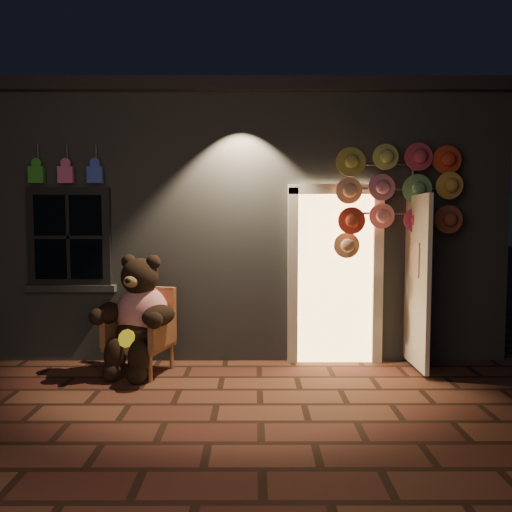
{
  "coord_description": "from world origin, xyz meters",
  "views": [
    {
      "loc": [
        0.37,
        -4.64,
        1.74
      ],
      "look_at": [
        0.38,
        1.0,
        1.35
      ],
      "focal_mm": 35.0,
      "sensor_mm": 36.0,
      "label": 1
    }
  ],
  "objects": [
    {
      "name": "ground",
      "position": [
        0.0,
        0.0,
        0.0
      ],
      "size": [
        60.0,
        60.0,
        0.0
      ],
      "primitive_type": "plane",
      "color": "brown",
      "rests_on": "ground"
    },
    {
      "name": "shop_building",
      "position": [
        0.0,
        3.99,
        1.74
      ],
      "size": [
        7.3,
        5.95,
        3.51
      ],
      "color": "slate",
      "rests_on": "ground"
    },
    {
      "name": "wicker_armchair",
      "position": [
        -0.93,
        1.07,
        0.48
      ],
      "size": [
        0.8,
        0.76,
        0.97
      ],
      "rotation": [
        0.0,
        0.0,
        -0.3
      ],
      "color": "#A96C41",
      "rests_on": "ground"
    },
    {
      "name": "teddy_bear",
      "position": [
        -0.96,
        0.94,
        0.67
      ],
      "size": [
        0.96,
        0.87,
        1.37
      ],
      "rotation": [
        0.0,
        0.0,
        -0.3
      ],
      "color": "red",
      "rests_on": "ground"
    },
    {
      "name": "hat_rack",
      "position": [
        2.04,
        1.28,
        2.06
      ],
      "size": [
        1.49,
        0.22,
        2.63
      ],
      "color": "#59595E",
      "rests_on": "ground"
    }
  ]
}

